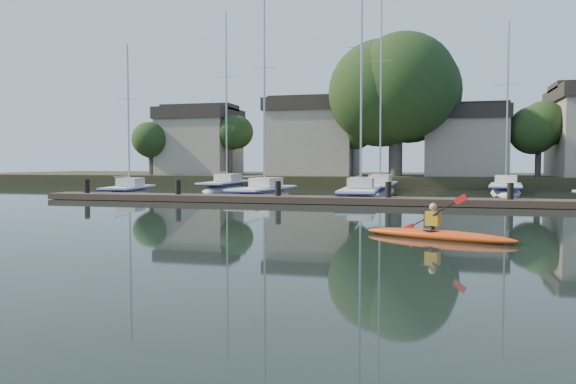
% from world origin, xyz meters
% --- Properties ---
extents(ground, '(160.00, 160.00, 0.00)m').
position_xyz_m(ground, '(0.00, 0.00, 0.00)').
color(ground, black).
rests_on(ground, ground).
extents(kayak, '(4.42, 2.22, 1.45)m').
position_xyz_m(kayak, '(5.40, 0.94, 0.18)').
color(kayak, '#D04110').
rests_on(kayak, ground).
extents(dock, '(34.00, 2.00, 1.80)m').
position_xyz_m(dock, '(0.00, 14.00, 0.20)').
color(dock, '#4A372A').
rests_on(dock, ground).
extents(sailboat_0, '(3.24, 7.45, 11.43)m').
position_xyz_m(sailboat_0, '(-14.85, 18.50, -0.19)').
color(sailboat_0, white).
rests_on(sailboat_0, ground).
extents(sailboat_1, '(3.02, 8.91, 14.28)m').
position_xyz_m(sailboat_1, '(-5.30, 18.71, -0.19)').
color(sailboat_1, white).
rests_on(sailboat_1, ground).
extents(sailboat_2, '(2.69, 9.63, 15.78)m').
position_xyz_m(sailboat_2, '(1.00, 18.24, -0.20)').
color(sailboat_2, white).
rests_on(sailboat_2, ground).
extents(sailboat_5, '(2.34, 9.63, 15.91)m').
position_xyz_m(sailboat_5, '(-11.30, 27.72, -0.20)').
color(sailboat_5, white).
rests_on(sailboat_5, ground).
extents(sailboat_6, '(2.35, 10.68, 16.95)m').
position_xyz_m(sailboat_6, '(1.33, 27.20, -0.20)').
color(sailboat_6, white).
rests_on(sailboat_6, ground).
extents(sailboat_7, '(3.25, 8.71, 13.71)m').
position_xyz_m(sailboat_7, '(10.39, 27.69, -0.20)').
color(sailboat_7, white).
rests_on(sailboat_7, ground).
extents(shore, '(90.00, 25.25, 12.75)m').
position_xyz_m(shore, '(1.61, 40.29, 3.23)').
color(shore, '#273118').
rests_on(shore, ground).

